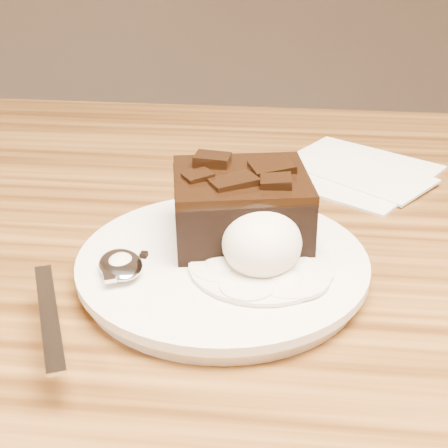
# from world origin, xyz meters

# --- Properties ---
(plate) EXTENTS (0.21, 0.21, 0.02)m
(plate) POSITION_xyz_m (-0.04, -0.02, 0.76)
(plate) COLOR white
(plate) RESTS_ON dining_table
(brownie) EXTENTS (0.11, 0.10, 0.05)m
(brownie) POSITION_xyz_m (-0.03, 0.01, 0.79)
(brownie) COLOR black
(brownie) RESTS_ON plate
(ice_cream_scoop) EXTENTS (0.06, 0.06, 0.05)m
(ice_cream_scoop) POSITION_xyz_m (-0.01, -0.03, 0.79)
(ice_cream_scoop) COLOR white
(ice_cream_scoop) RESTS_ON plate
(melt_puddle) EXTENTS (0.10, 0.10, 0.00)m
(melt_puddle) POSITION_xyz_m (-0.01, -0.03, 0.77)
(melt_puddle) COLOR silver
(melt_puddle) RESTS_ON plate
(spoon) EXTENTS (0.10, 0.17, 0.01)m
(spoon) POSITION_xyz_m (-0.11, -0.05, 0.77)
(spoon) COLOR silver
(spoon) RESTS_ON plate
(napkin) EXTENTS (0.20, 0.20, 0.01)m
(napkin) POSITION_xyz_m (0.07, 0.19, 0.75)
(napkin) COLOR white
(napkin) RESTS_ON dining_table
(crumb_a) EXTENTS (0.01, 0.01, 0.00)m
(crumb_a) POSITION_xyz_m (-0.10, -0.03, 0.77)
(crumb_a) COLOR black
(crumb_a) RESTS_ON plate
(crumb_b) EXTENTS (0.01, 0.01, 0.00)m
(crumb_b) POSITION_xyz_m (-0.04, -0.05, 0.77)
(crumb_b) COLOR black
(crumb_b) RESTS_ON plate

